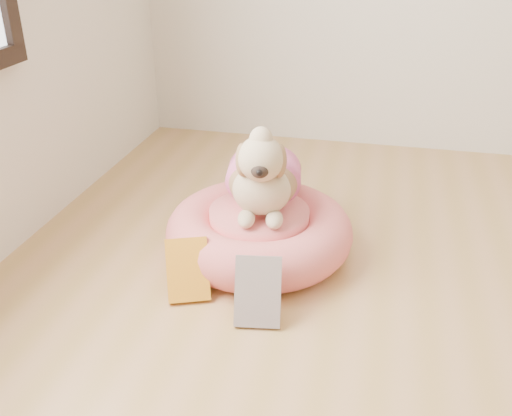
% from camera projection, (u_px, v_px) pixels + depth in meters
% --- Properties ---
extents(pet_bed, '(0.66, 0.66, 0.17)m').
position_uv_depth(pet_bed, '(259.00, 231.00, 2.01)').
color(pet_bed, '#E45964').
rests_on(pet_bed, floor).
extents(dog, '(0.39, 0.50, 0.34)m').
position_uv_depth(dog, '(263.00, 161.00, 1.93)').
color(dog, brown).
rests_on(dog, pet_bed).
extents(book_yellow, '(0.17, 0.16, 0.18)m').
position_uv_depth(book_yellow, '(188.00, 270.00, 1.78)').
color(book_yellow, yellow).
rests_on(book_yellow, floor).
extents(book_white, '(0.15, 0.13, 0.20)m').
position_uv_depth(book_white, '(258.00, 292.00, 1.66)').
color(book_white, white).
rests_on(book_white, floor).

